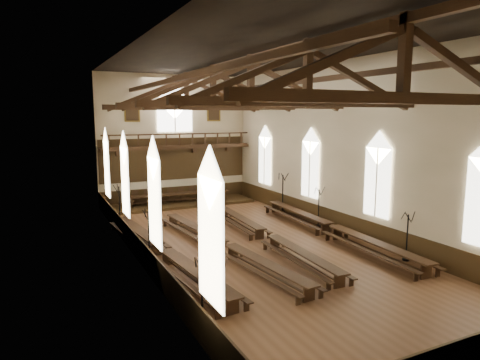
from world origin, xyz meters
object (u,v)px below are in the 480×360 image
object	(u,v)px
refectory_row_a	(161,250)
high_table	(180,195)
refectory_row_b	(223,244)
candelabrum_left_near	(202,306)
candelabrum_right_far	(283,201)
refectory_row_c	(267,235)
candelabrum_right_near	(407,246)
dais	(180,204)
candelabrum_right_mid	(318,215)
candelabrum_left_mid	(149,246)
refectory_row_d	(332,228)
candelabrum_left_far	(120,214)

from	to	relation	value
refectory_row_a	high_table	xyz separation A→B (m)	(4.72, 11.73, 0.33)
refectory_row_b	candelabrum_left_near	bearing A→B (deg)	-118.95
candelabrum_right_far	refectory_row_a	bearing A→B (deg)	-149.95
refectory_row_c	candelabrum_right_near	distance (m)	7.01
dais	candelabrum_right_mid	distance (m)	11.48
refectory_row_a	candelabrum_left_mid	world-z (taller)	candelabrum_left_mid
candelabrum_left_mid	candelabrum_right_far	xyz separation A→B (m)	(11.10, 6.17, 0.08)
candelabrum_right_near	refectory_row_c	bearing A→B (deg)	131.49
refectory_row_c	dais	size ratio (longest dim) A/B	1.20
refectory_row_b	candelabrum_right_mid	distance (m)	7.78
candelabrum_right_mid	high_table	bearing A→B (deg)	120.30
candelabrum_left_near	refectory_row_b	bearing A→B (deg)	61.05
refectory_row_c	refectory_row_d	distance (m)	3.99
refectory_row_b	dais	world-z (taller)	refectory_row_b
refectory_row_c	candelabrum_left_near	world-z (taller)	candelabrum_left_near
candelabrum_left_far	candelabrum_right_near	size ratio (longest dim) A/B	1.12
refectory_row_b	refectory_row_c	bearing A→B (deg)	9.77
refectory_row_d	candelabrum_left_mid	bearing A→B (deg)	178.38
candelabrum_right_far	high_table	bearing A→B (deg)	135.63
refectory_row_c	high_table	size ratio (longest dim) A/B	1.71
dais	high_table	bearing A→B (deg)	-90.00
candelabrum_right_near	candelabrum_right_mid	world-z (taller)	candelabrum_right_mid
candelabrum_right_mid	candelabrum_right_far	world-z (taller)	candelabrum_right_far
candelabrum_left_near	candelabrum_right_far	size ratio (longest dim) A/B	0.84
refectory_row_b	candelabrum_right_mid	size ratio (longest dim) A/B	5.52
candelabrum_left_near	candelabrum_right_far	bearing A→B (deg)	49.67
high_table	candelabrum_right_far	distance (m)	8.09
dais	candelabrum_left_mid	distance (m)	12.98
candelabrum_left_mid	candelabrum_left_near	bearing A→B (deg)	-90.00
refectory_row_b	candelabrum_right_near	size ratio (longest dim) A/B	5.76
candelabrum_right_mid	candelabrum_right_near	bearing A→B (deg)	-90.00
refectory_row_d	candelabrum_right_far	world-z (taller)	candelabrum_right_far
dais	candelabrum_left_far	bearing A→B (deg)	-140.17
refectory_row_b	high_table	size ratio (longest dim) A/B	1.72
refectory_row_a	candelabrum_left_near	xyz separation A→B (m)	(-0.60, -7.00, 0.22)
candelabrum_left_mid	candelabrum_right_near	distance (m)	12.20
refectory_row_b	dais	xyz separation A→B (m)	(1.67, 12.13, -0.39)
refectory_row_b	candelabrum_left_near	distance (m)	7.55
high_table	candelabrum_right_far	bearing A→B (deg)	-44.37
high_table	candelabrum_right_mid	size ratio (longest dim) A/B	3.21
refectory_row_a	refectory_row_b	xyz separation A→B (m)	(3.05, -0.40, -0.02)
refectory_row_c	candelabrum_right_mid	distance (m)	4.97
refectory_row_b	candelabrum_right_far	distance (m)	9.88
refectory_row_a	dais	distance (m)	12.65
refectory_row_c	candelabrum_right_mid	bearing A→B (deg)	20.64
refectory_row_c	candelabrum_left_mid	distance (m)	6.47
dais	candelabrum_right_near	world-z (taller)	candelabrum_right_near
refectory_row_c	candelabrum_left_near	size ratio (longest dim) A/B	5.69
candelabrum_left_far	refectory_row_c	bearing A→B (deg)	-48.15
high_table	candelabrum_left_far	distance (m)	6.92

